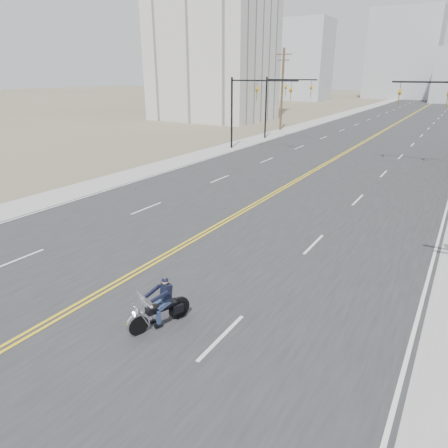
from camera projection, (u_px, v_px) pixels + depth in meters
road at (402, 120)px, 66.95m from camera, size 20.00×200.00×0.01m
sidewalk_left at (334, 117)px, 72.54m from camera, size 3.00×200.00×0.01m
traffic_mast_left at (250, 99)px, 39.17m from camera, size 7.10×0.26×7.00m
traffic_mast_far at (280, 96)px, 45.76m from camera, size 6.10×0.26×7.00m
utility_pole_left at (282, 88)px, 53.50m from camera, size 2.20×0.30×10.50m
apartment_block at (213, 22)px, 63.27m from camera, size 18.00×14.00×30.00m
haze_bldg_a at (304, 61)px, 116.08m from camera, size 14.00×12.00×22.00m
haze_bldg_d at (404, 55)px, 124.21m from camera, size 20.00×15.00×26.00m
haze_bldg_f at (277, 72)px, 136.43m from camera, size 12.00×12.00×16.00m
motorcyclist at (158, 304)px, 12.02m from camera, size 1.50×2.16×1.55m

